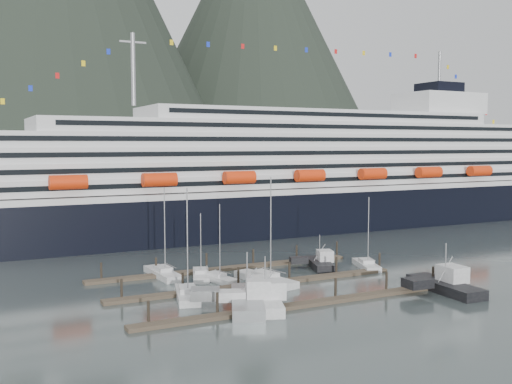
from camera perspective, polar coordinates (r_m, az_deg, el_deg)
ground at (r=92.92m, az=3.93°, el=-8.97°), size 1600.00×1600.00×0.00m
mountains at (r=688.20m, az=-18.63°, el=16.26°), size 870.00×440.00×420.00m
cruise_ship at (r=153.22m, az=3.16°, el=0.96°), size 210.00×30.40×50.30m
dock_near at (r=82.12m, az=4.51°, el=-10.58°), size 48.18×2.28×3.20m
dock_mid at (r=93.14m, az=0.32°, el=-8.73°), size 48.18×2.28×3.20m
dock_far at (r=104.61m, az=-2.94°, el=-7.25°), size 48.18×2.28×3.20m
sailboat_a at (r=86.22m, az=-6.56°, el=-9.75°), size 5.54×10.55×16.30m
sailboat_b at (r=96.31m, az=-3.79°, el=-8.24°), size 4.68×9.28×12.78m
sailboat_c at (r=98.82m, az=-5.27°, el=-7.92°), size 5.55×9.50×11.10m
sailboat_d at (r=95.17m, az=0.91°, el=-8.35°), size 5.68×12.83×17.26m
sailboat_e at (r=100.46m, az=-8.86°, el=-7.72°), size 3.42×11.11×15.32m
sailboat_h at (r=107.94m, az=10.46°, el=-6.89°), size 5.51×9.45×13.05m
trawler_a at (r=81.52m, az=-0.98°, el=-10.18°), size 12.43×15.18×8.18m
trawler_b at (r=81.26m, az=0.77°, el=-10.26°), size 10.12×12.23×7.58m
trawler_d at (r=93.65m, az=17.49°, el=-8.45°), size 9.99×13.50×7.96m
trawler_e at (r=106.94m, az=6.00°, el=-6.72°), size 8.42×10.36×6.36m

